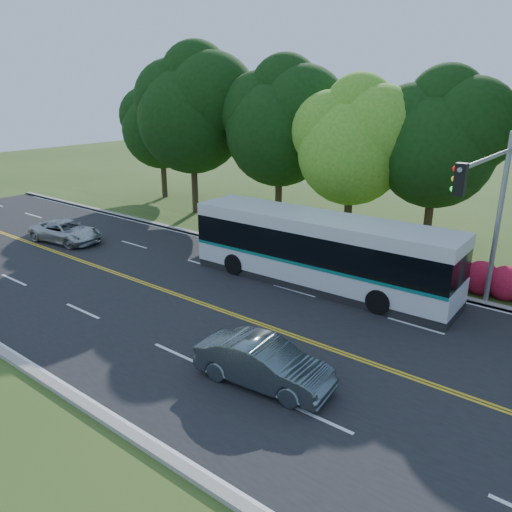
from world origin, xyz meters
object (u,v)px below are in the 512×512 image
Objects in this scene: traffic_signal at (489,201)px; sedan at (264,363)px; transit_bus at (319,252)px; suv at (66,231)px.

traffic_signal reaches higher than sedan.
transit_bus reaches higher than suv.
traffic_signal reaches higher than suv.
transit_bus is 15.32m from suv.
suv is at bearing -169.58° from traffic_signal.
transit_bus is at bearing 14.04° from sedan.
transit_bus is at bearing -174.44° from traffic_signal.
transit_bus is at bearing -85.76° from suv.
sedan is at bearing -112.58° from suv.
transit_bus reaches higher than sedan.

